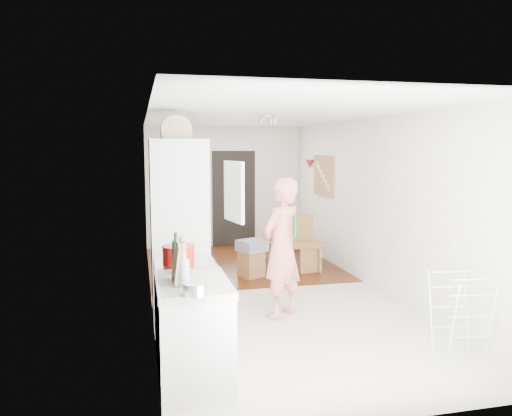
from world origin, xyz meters
name	(u,v)px	position (x,y,z in m)	size (l,w,h in m)	color
room_shell	(266,206)	(0.00, 0.00, 1.25)	(3.20, 7.00, 2.50)	silver
floor	(266,292)	(0.00, 0.00, 0.00)	(3.20, 7.00, 0.01)	beige
wood_floor_overlay	(240,263)	(0.00, 1.85, 0.01)	(3.20, 3.30, 0.01)	#582B0D
sage_wall_panel	(153,169)	(-1.59, -2.00, 1.85)	(0.02, 3.00, 1.30)	gray
tile_splashback	(158,256)	(-1.59, -2.55, 1.15)	(0.02, 1.90, 0.50)	black
doorway_recess	(234,199)	(0.20, 3.48, 1.00)	(0.90, 0.04, 2.00)	black
base_cabinet	(193,336)	(-1.30, -2.55, 0.43)	(0.60, 0.90, 0.86)	silver
worktop	(193,284)	(-1.30, -2.55, 0.89)	(0.62, 0.92, 0.06)	beige
range_cooker	(185,308)	(-1.30, -1.80, 0.44)	(0.60, 0.60, 0.88)	silver
cooker_top	(185,264)	(-1.30, -1.80, 0.90)	(0.60, 0.60, 0.04)	silver
fridge_housing	(179,230)	(-1.27, -0.78, 1.07)	(0.66, 0.66, 2.15)	silver
fridge_door	(234,192)	(-0.66, -1.08, 1.55)	(0.56, 0.04, 0.70)	silver
fridge_interior	(205,190)	(-0.96, -0.78, 1.55)	(0.02, 0.52, 0.66)	white
pinboard	(324,176)	(1.58, 1.90, 1.55)	(0.03, 0.90, 0.70)	tan
pinboard_frame	(323,176)	(1.57, 1.90, 1.55)	(0.01, 0.94, 0.74)	#9A6B41
wall_sconce	(310,164)	(1.54, 2.55, 1.75)	(0.18, 0.18, 0.16)	maroon
person	(282,236)	(-0.07, -1.02, 1.00)	(0.73, 0.48, 2.00)	#DF796D
dining_table	(293,254)	(0.88, 1.48, 0.21)	(1.18, 0.66, 0.42)	#9A6B41
dining_chair	(307,244)	(0.98, 1.07, 0.46)	(0.39, 0.39, 0.92)	#9A6B41
stool	(251,264)	(-0.02, 0.87, 0.21)	(0.32, 0.32, 0.42)	#9A6B41
grey_drape	(252,246)	(0.00, 0.88, 0.51)	(0.39, 0.39, 0.17)	gray
drying_rack	(460,316)	(1.30, -2.59, 0.42)	(0.43, 0.39, 0.84)	silver
bread_bin	(176,131)	(-1.29, -0.75, 2.25)	(0.38, 0.36, 0.20)	tan
red_casserole	(178,255)	(-1.37, -1.90, 1.01)	(0.32, 0.32, 0.19)	red
steel_pan	(195,289)	(-1.33, -2.97, 0.97)	(0.19, 0.19, 0.10)	silver
held_bottle	(295,226)	(0.04, -1.19, 1.14)	(0.06, 0.06, 0.27)	#163B18
bottle_a	(177,258)	(-1.42, -2.30, 1.07)	(0.07, 0.07, 0.31)	#163B18
bottle_b	(176,256)	(-1.41, -2.22, 1.07)	(0.07, 0.07, 0.30)	#163B18
bottle_c	(184,273)	(-1.39, -2.72, 1.03)	(0.09, 0.09, 0.22)	beige
pepper_mill_front	(176,257)	(-1.40, -2.04, 1.02)	(0.05, 0.05, 0.20)	tan
pepper_mill_back	(183,255)	(-1.33, -2.02, 1.04)	(0.06, 0.06, 0.24)	tan
chopping_boards	(176,263)	(-1.44, -2.58, 1.09)	(0.04, 0.25, 0.34)	tan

